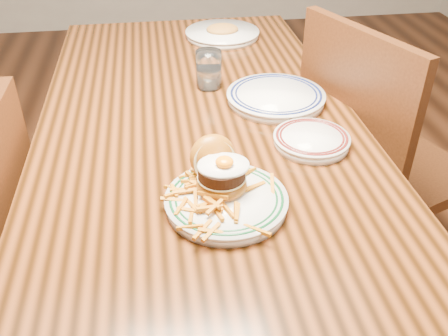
{
  "coord_description": "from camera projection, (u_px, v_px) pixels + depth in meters",
  "views": [
    {
      "loc": [
        -0.11,
        -1.2,
        1.4
      ],
      "look_at": [
        0.02,
        -0.36,
        0.81
      ],
      "focal_mm": 40.0,
      "sensor_mm": 36.0,
      "label": 1
    }
  ],
  "objects": [
    {
      "name": "chair_right",
      "position": [
        373.0,
        161.0,
        1.58
      ],
      "size": [
        0.58,
        0.58,
        0.97
      ],
      "rotation": [
        0.0,
        0.0,
        3.51
      ],
      "color": "#42210D",
      "rests_on": "floor"
    },
    {
      "name": "table",
      "position": [
        199.0,
        141.0,
        1.41
      ],
      "size": [
        0.85,
        1.6,
        0.75
      ],
      "color": "black",
      "rests_on": "floor"
    },
    {
      "name": "main_plate",
      "position": [
        224.0,
        190.0,
        1.02
      ],
      "size": [
        0.25,
        0.27,
        0.12
      ],
      "rotation": [
        0.0,
        0.0,
        0.17
      ],
      "color": "silver",
      "rests_on": "table"
    },
    {
      "name": "side_plate",
      "position": [
        312.0,
        139.0,
        1.21
      ],
      "size": [
        0.19,
        0.2,
        0.03
      ],
      "rotation": [
        0.0,
        0.0,
        -0.31
      ],
      "color": "silver",
      "rests_on": "table"
    },
    {
      "name": "water_glass",
      "position": [
        209.0,
        72.0,
        1.47
      ],
      "size": [
        0.07,
        0.07,
        0.11
      ],
      "color": "white",
      "rests_on": "table"
    },
    {
      "name": "far_plate",
      "position": [
        222.0,
        33.0,
        1.84
      ],
      "size": [
        0.27,
        0.27,
        0.05
      ],
      "rotation": [
        0.0,
        0.0,
        0.16
      ],
      "color": "silver",
      "rests_on": "table"
    },
    {
      "name": "floor",
      "position": [
        204.0,
        299.0,
        1.78
      ],
      "size": [
        6.0,
        6.0,
        0.0
      ],
      "primitive_type": "plane",
      "color": "black",
      "rests_on": "ground"
    },
    {
      "name": "rear_plate",
      "position": [
        276.0,
        97.0,
        1.4
      ],
      "size": [
        0.28,
        0.28,
        0.03
      ],
      "rotation": [
        0.0,
        0.0,
        0.36
      ],
      "color": "silver",
      "rests_on": "table"
    }
  ]
}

